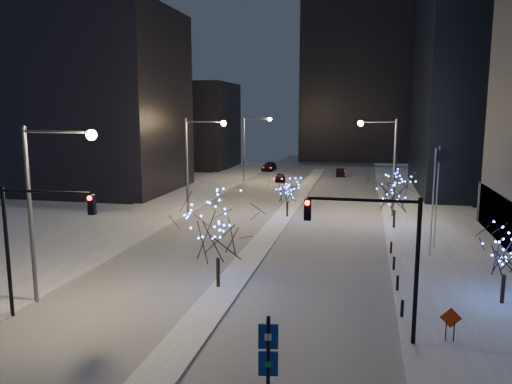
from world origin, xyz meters
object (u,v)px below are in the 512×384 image
(holiday_tree_median_near, at_px, (217,228))
(street_lamp_w_near, at_px, (46,191))
(car_near, at_px, (280,178))
(street_lamp_east, at_px, (386,154))
(holiday_tree_plaza_far, at_px, (395,192))
(traffic_signal_east, at_px, (382,245))
(holiday_tree_plaza_near, at_px, (506,251))
(construction_sign, at_px, (451,321))
(car_mid, at_px, (340,172))
(wayfinding_sign, at_px, (268,358))
(street_lamp_w_far, at_px, (251,140))
(holiday_tree_median_far, at_px, (287,190))
(street_lamp_w_mid, at_px, (196,153))
(car_far, at_px, (269,167))
(traffic_signal_west, at_px, (32,231))

(holiday_tree_median_near, bearing_deg, street_lamp_w_near, -152.87)
(car_near, height_order, holiday_tree_median_near, holiday_tree_median_near)
(street_lamp_east, relative_size, holiday_tree_plaza_far, 1.81)
(car_near, bearing_deg, traffic_signal_east, -83.18)
(holiday_tree_plaza_near, height_order, construction_sign, holiday_tree_plaza_near)
(car_mid, distance_m, holiday_tree_plaza_near, 56.23)
(street_lamp_w_near, xyz_separation_m, wayfinding_sign, (13.94, -8.00, -4.11))
(holiday_tree_plaza_near, bearing_deg, car_mid, 102.02)
(holiday_tree_median_near, height_order, holiday_tree_plaza_far, holiday_tree_median_near)
(car_mid, distance_m, holiday_tree_median_near, 56.06)
(street_lamp_w_far, xyz_separation_m, holiday_tree_median_near, (8.44, -45.68, -2.68))
(car_near, bearing_deg, holiday_tree_median_far, -86.52)
(holiday_tree_median_far, relative_size, holiday_tree_plaza_near, 0.89)
(traffic_signal_east, xyz_separation_m, wayfinding_sign, (-3.94, -7.00, -2.37))
(holiday_tree_median_far, height_order, holiday_tree_plaza_far, holiday_tree_plaza_far)
(street_lamp_w_far, distance_m, wayfinding_sign, 59.79)
(street_lamp_w_mid, relative_size, traffic_signal_east, 1.43)
(car_far, bearing_deg, holiday_tree_plaza_far, -62.24)
(street_lamp_w_near, distance_m, holiday_tree_plaza_near, 25.50)
(street_lamp_w_mid, xyz_separation_m, holiday_tree_plaza_near, (24.75, -19.84, -3.35))
(car_mid, bearing_deg, wayfinding_sign, 86.66)
(street_lamp_w_mid, xyz_separation_m, car_near, (4.34, 26.36, -5.86))
(traffic_signal_west, distance_m, construction_sign, 21.00)
(street_lamp_w_mid, height_order, holiday_tree_median_far, street_lamp_w_mid)
(street_lamp_w_far, distance_m, car_far, 16.40)
(street_lamp_east, bearing_deg, street_lamp_w_near, -124.19)
(traffic_signal_east, xyz_separation_m, car_near, (-13.54, 52.36, -4.12))
(street_lamp_w_far, bearing_deg, street_lamp_w_mid, -90.00)
(street_lamp_w_far, xyz_separation_m, holiday_tree_plaza_far, (19.80, -27.23, -3.06))
(traffic_signal_east, relative_size, construction_sign, 4.24)
(traffic_signal_west, height_order, car_far, traffic_signal_west)
(holiday_tree_plaza_near, bearing_deg, street_lamp_w_mid, 141.29)
(traffic_signal_east, relative_size, holiday_tree_median_near, 1.14)
(holiday_tree_median_near, height_order, construction_sign, holiday_tree_median_near)
(car_mid, relative_size, wayfinding_sign, 1.03)
(traffic_signal_west, distance_m, holiday_tree_median_near, 10.20)
(street_lamp_w_near, distance_m, traffic_signal_east, 17.99)
(car_far, xyz_separation_m, construction_sign, (21.18, -65.77, 0.42))
(holiday_tree_plaza_near, bearing_deg, holiday_tree_plaza_far, 105.71)
(car_far, bearing_deg, street_lamp_w_mid, -87.16)
(street_lamp_east, relative_size, car_mid, 2.51)
(wayfinding_sign, bearing_deg, car_near, 89.96)
(street_lamp_w_near, xyz_separation_m, traffic_signal_east, (17.88, -1.00, -1.74))
(car_mid, height_order, wayfinding_sign, wayfinding_sign)
(street_lamp_w_mid, bearing_deg, car_mid, 69.61)
(traffic_signal_west, relative_size, wayfinding_sign, 1.80)
(holiday_tree_median_near, relative_size, holiday_tree_plaza_near, 1.32)
(traffic_signal_east, distance_m, car_near, 54.24)
(car_mid, bearing_deg, street_lamp_w_far, 33.67)
(holiday_tree_plaza_far, bearing_deg, traffic_signal_east, -94.62)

